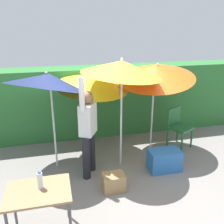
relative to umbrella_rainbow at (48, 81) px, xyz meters
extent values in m
plane|color=gray|center=(1.10, -0.50, -1.70)|extent=(24.00, 24.00, 0.00)
cube|color=#2D7033|center=(1.10, 1.38, -0.86)|extent=(8.00, 0.70, 1.68)
cylinder|color=silver|center=(0.03, -0.03, -0.91)|extent=(0.04, 0.04, 1.57)
cone|color=#19234C|center=(0.00, 0.00, 0.00)|extent=(1.60, 1.53, 0.87)
sphere|color=silver|center=(-0.03, 0.03, 0.15)|extent=(0.05, 0.05, 0.05)
cylinder|color=silver|center=(0.83, 0.44, -0.98)|extent=(0.04, 0.04, 1.44)
cone|color=yellow|center=(0.85, 0.44, -0.13)|extent=(1.53, 1.53, 0.56)
sphere|color=silver|center=(0.87, 0.45, 0.02)|extent=(0.05, 0.05, 0.05)
cylinder|color=silver|center=(2.10, 0.26, -0.90)|extent=(0.04, 0.04, 1.59)
cone|color=#EA5919|center=(2.13, 0.24, 0.03)|extent=(1.64, 1.61, 0.71)
sphere|color=silver|center=(2.15, 0.22, 0.18)|extent=(0.05, 0.05, 0.05)
cylinder|color=silver|center=(1.27, -0.25, -0.80)|extent=(0.04, 0.04, 1.80)
cone|color=yellow|center=(1.27, -0.24, 0.23)|extent=(1.46, 1.44, 0.42)
sphere|color=silver|center=(1.27, -0.23, 0.37)|extent=(0.05, 0.05, 0.05)
cylinder|color=black|center=(0.55, -0.57, -1.29)|extent=(0.14, 0.14, 0.82)
cylinder|color=black|center=(0.68, -0.33, -1.29)|extent=(0.14, 0.14, 0.82)
cube|color=silver|center=(0.61, -0.45, -0.60)|extent=(0.36, 0.42, 0.56)
sphere|color=#8C6647|center=(0.61, -0.45, -0.21)|extent=(0.22, 0.22, 0.22)
cylinder|color=silver|center=(0.50, -0.65, -0.10)|extent=(0.12, 0.12, 0.56)
cylinder|color=#8C6647|center=(0.72, -0.25, -0.62)|extent=(0.12, 0.12, 0.52)
cylinder|color=#236633|center=(2.67, -0.11, -1.48)|extent=(0.04, 0.04, 0.44)
cylinder|color=#236633|center=(3.01, 0.07, -1.48)|extent=(0.04, 0.04, 0.44)
cylinder|color=#236633|center=(2.49, 0.22, -1.48)|extent=(0.04, 0.04, 0.44)
cylinder|color=#236633|center=(2.83, 0.40, -1.48)|extent=(0.04, 0.04, 0.44)
cube|color=#236633|center=(2.75, 0.15, -1.23)|extent=(0.60, 0.60, 0.05)
cube|color=#236633|center=(2.65, 0.32, -1.01)|extent=(0.41, 0.24, 0.40)
cube|color=#2D6BB7|center=(2.02, -0.65, -1.49)|extent=(0.60, 0.36, 0.41)
cube|color=#9E7A4C|center=(0.94, -1.02, -1.55)|extent=(0.36, 0.28, 0.29)
cylinder|color=#4C4C51|center=(0.15, -1.48, -1.36)|extent=(0.04, 0.04, 0.68)
cylinder|color=#4C4C51|center=(-0.57, -1.48, -1.36)|extent=(0.04, 0.04, 0.68)
cylinder|color=#4C4C51|center=(0.15, -2.00, -1.36)|extent=(0.04, 0.04, 0.68)
cube|color=#99724C|center=(-0.21, -1.74, -1.00)|extent=(0.80, 0.60, 0.03)
cylinder|color=silver|center=(-0.18, -1.70, -0.88)|extent=(0.07, 0.07, 0.22)
cylinder|color=#2D60B7|center=(-0.18, -1.70, -0.76)|extent=(0.04, 0.04, 0.02)
camera|label=1|loc=(0.07, -4.52, 1.01)|focal=40.66mm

